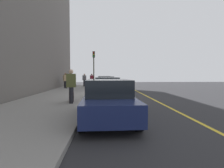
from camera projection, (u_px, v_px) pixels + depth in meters
name	position (u px, v px, depth m)	size (l,w,h in m)	color
ground_plane	(106.00, 97.00, 13.57)	(56.00, 56.00, 0.00)	#28282B
sidewalk	(62.00, 96.00, 13.42)	(28.00, 4.60, 0.15)	gray
lane_stripe_centre	(148.00, 97.00, 13.71)	(28.00, 0.14, 0.01)	gold
snow_bank_curb	(98.00, 92.00, 16.22)	(5.33, 0.56, 0.22)	white
parked_car_red	(105.00, 82.00, 24.23)	(4.37, 2.02, 1.51)	black
parked_car_maroon	(106.00, 84.00, 18.99)	(4.40, 2.03, 1.51)	black
parked_car_white	(107.00, 88.00, 12.53)	(4.22, 2.01, 1.51)	black
parked_car_navy	(108.00, 100.00, 6.69)	(4.22, 2.00, 1.51)	black
pedestrian_burgundy_coat	(92.00, 79.00, 25.43)	(0.53, 0.52, 1.67)	black
pedestrian_grey_coat	(84.00, 80.00, 24.23)	(0.55, 0.50, 1.68)	black
pedestrian_tan_coat	(66.00, 80.00, 20.65)	(0.51, 0.56, 1.74)	black
pedestrian_blue_coat	(66.00, 80.00, 21.89)	(0.50, 0.52, 1.64)	black
pedestrian_olive_coat	(71.00, 85.00, 9.86)	(0.61, 0.52, 1.84)	black
traffic_light_pole	(94.00, 63.00, 20.94)	(0.35, 0.26, 4.25)	#2D2D19
rolling_suitcase	(71.00, 97.00, 10.42)	(0.34, 0.22, 0.90)	#471E19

